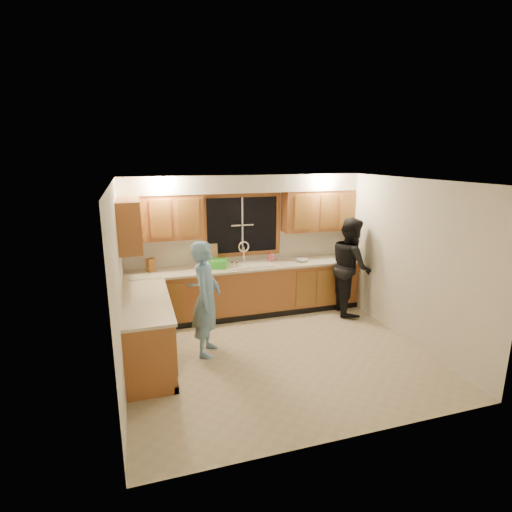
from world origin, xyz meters
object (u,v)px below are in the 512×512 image
(man, at_px, (206,299))
(soap_bottle, at_px, (271,256))
(stove, at_px, (149,350))
(sink, at_px, (247,268))
(knife_block, at_px, (151,265))
(woman, at_px, (351,266))
(dishwasher, at_px, (200,298))
(dish_crate, at_px, (218,264))
(bowl, at_px, (302,260))

(man, xyz_separation_m, soap_bottle, (1.48, 1.43, 0.17))
(stove, bearing_deg, sink, 45.39)
(knife_block, bearing_deg, woman, -40.73)
(dishwasher, height_order, soap_bottle, soap_bottle)
(dishwasher, distance_m, soap_bottle, 1.51)
(sink, bearing_deg, dishwasher, -179.01)
(dishwasher, height_order, man, man)
(dishwasher, height_order, knife_block, knife_block)
(dish_crate, distance_m, bowl, 1.57)
(man, height_order, dish_crate, man)
(woman, distance_m, bowl, 0.88)
(sink, bearing_deg, stove, -134.61)
(stove, xyz_separation_m, knife_block, (0.15, 1.94, 0.58))
(knife_block, xyz_separation_m, soap_bottle, (2.16, 0.05, -0.02))
(sink, xyz_separation_m, dishwasher, (-0.85, -0.01, -0.45))
(knife_block, height_order, soap_bottle, knife_block)
(dishwasher, distance_m, woman, 2.75)
(bowl, bearing_deg, woman, -26.99)
(sink, height_order, stove, sink)
(bowl, bearing_deg, sink, 176.96)
(stove, distance_m, soap_bottle, 3.11)
(dishwasher, distance_m, man, 1.32)
(man, xyz_separation_m, woman, (2.79, 0.80, 0.04))
(stove, bearing_deg, woman, 20.71)
(man, distance_m, knife_block, 1.55)
(knife_block, bearing_deg, soap_bottle, -30.00)
(dishwasher, xyz_separation_m, soap_bottle, (1.37, 0.19, 0.60))
(woman, bearing_deg, dishwasher, 94.84)
(man, relative_size, knife_block, 7.51)
(man, bearing_deg, dishwasher, 17.61)
(dishwasher, relative_size, man, 0.49)
(dish_crate, height_order, bowl, dish_crate)
(soap_bottle, bearing_deg, woman, -25.47)
(dish_crate, bearing_deg, bowl, -2.32)
(dishwasher, relative_size, woman, 0.47)
(knife_block, distance_m, dish_crate, 1.13)
(dish_crate, relative_size, bowl, 1.45)
(soap_bottle, bearing_deg, stove, -139.27)
(dishwasher, xyz_separation_m, bowl, (1.90, -0.04, 0.54))
(dishwasher, xyz_separation_m, knife_block, (-0.80, 0.13, 0.62))
(sink, distance_m, knife_block, 1.66)
(dishwasher, xyz_separation_m, stove, (-0.95, -1.81, 0.04))
(man, bearing_deg, woman, -51.20)
(stove, relative_size, man, 0.54)
(sink, relative_size, knife_block, 3.85)
(dish_crate, bearing_deg, sink, -0.88)
(stove, height_order, dish_crate, dish_crate)
(sink, distance_m, stove, 2.60)
(dish_crate, bearing_deg, soap_bottle, 8.85)
(dishwasher, bearing_deg, dish_crate, 4.03)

